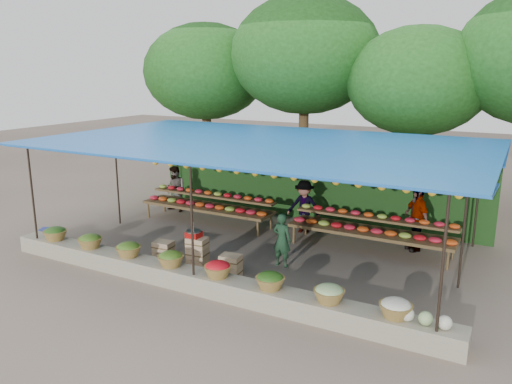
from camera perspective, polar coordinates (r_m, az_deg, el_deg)
The scene contains 16 objects.
ground at distance 12.95m, azimuth 0.43°, elevation -6.63°, with size 60.00×60.00×0.00m, color #66584B.
stone_curb at distance 10.71m, azimuth -6.64°, elevation -10.07°, with size 10.60×0.55×0.40m, color gray.
stall_canopy at distance 12.33m, azimuth 0.58°, elevation 5.22°, with size 10.80×6.60×2.82m.
produce_baskets at distance 10.62m, azimuth -7.14°, elevation -8.16°, with size 8.98×0.58×0.34m.
netting_backdrop at distance 15.35m, azimuth 6.00°, elevation 1.40°, with size 10.60×0.06×2.50m, color #1C4217.
tree_row at distance 17.59m, azimuth 11.67°, elevation 14.10°, with size 16.51×5.50×7.12m.
fruit_table_left at distance 15.11m, azimuth -5.49°, elevation -1.29°, with size 4.21×0.95×0.93m.
fruit_table_right at distance 13.08m, azimuth 13.05°, elevation -3.98°, with size 4.21×0.95×0.93m.
crate_counter at distance 11.74m, azimuth -6.81°, elevation -7.31°, with size 2.38×0.38×0.77m.
weighing_scale at distance 11.59m, azimuth -7.13°, elevation -4.74°, with size 0.34×0.34×0.36m.
vendor_seated at distance 11.74m, azimuth 2.99°, elevation -5.49°, with size 0.47×0.31×1.29m, color #1A3A22.
customer_left at distance 16.43m, azimuth -9.18°, elevation 0.32°, with size 0.73×0.57×1.49m, color slate.
customer_mid at distance 14.16m, azimuth 5.50°, elevation -1.68°, with size 0.98×0.56×1.52m, color slate.
customer_right at distance 13.33m, azimuth 17.84°, elevation -2.89°, with size 0.99×0.41×1.69m, color slate.
blue_crate_front at distance 14.20m, azimuth -23.26°, elevation -5.32°, with size 0.48×0.35×0.29m, color navy.
blue_crate_back at distance 14.71m, azimuth -22.49°, elevation -4.54°, with size 0.54×0.39×0.32m, color navy.
Camera 1 is at (5.73, -10.71, 4.50)m, focal length 35.00 mm.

